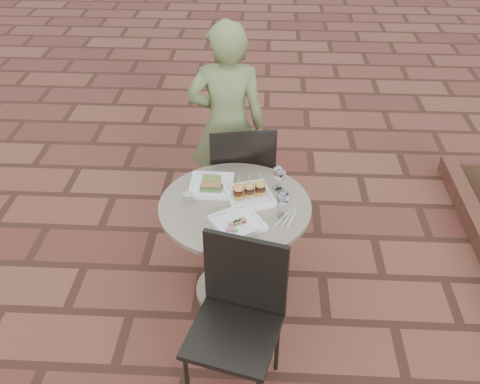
{
  "coord_description": "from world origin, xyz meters",
  "views": [
    {
      "loc": [
        -0.01,
        -2.27,
        2.63
      ],
      "look_at": [
        -0.14,
        0.23,
        0.82
      ],
      "focal_mm": 40.0,
      "sensor_mm": 36.0,
      "label": 1
    }
  ],
  "objects_px": {
    "chair_far": "(241,173)",
    "plate_tuna": "(237,223)",
    "plate_salmon": "(212,185)",
    "plate_sliders": "(249,193)",
    "cafe_table": "(235,236)",
    "diner": "(227,126)",
    "chair_near": "(239,308)"
  },
  "relations": [
    {
      "from": "plate_salmon",
      "to": "plate_sliders",
      "type": "bearing_deg",
      "value": -22.17
    },
    {
      "from": "plate_salmon",
      "to": "plate_tuna",
      "type": "distance_m",
      "value": 0.39
    },
    {
      "from": "chair_near",
      "to": "plate_tuna",
      "type": "relative_size",
      "value": 2.68
    },
    {
      "from": "plate_salmon",
      "to": "plate_tuna",
      "type": "xyz_separation_m",
      "value": [
        0.18,
        -0.35,
        -0.0
      ]
    },
    {
      "from": "chair_far",
      "to": "chair_near",
      "type": "relative_size",
      "value": 1.0
    },
    {
      "from": "chair_far",
      "to": "plate_salmon",
      "type": "distance_m",
      "value": 0.51
    },
    {
      "from": "cafe_table",
      "to": "plate_salmon",
      "type": "distance_m",
      "value": 0.35
    },
    {
      "from": "plate_salmon",
      "to": "plate_sliders",
      "type": "distance_m",
      "value": 0.25
    },
    {
      "from": "plate_tuna",
      "to": "plate_salmon",
      "type": "bearing_deg",
      "value": 116.71
    },
    {
      "from": "chair_far",
      "to": "plate_salmon",
      "type": "bearing_deg",
      "value": 60.41
    },
    {
      "from": "plate_salmon",
      "to": "plate_sliders",
      "type": "height_order",
      "value": "plate_sliders"
    },
    {
      "from": "chair_far",
      "to": "chair_near",
      "type": "bearing_deg",
      "value": 82.46
    },
    {
      "from": "chair_far",
      "to": "plate_sliders",
      "type": "bearing_deg",
      "value": 87.94
    },
    {
      "from": "chair_far",
      "to": "diner",
      "type": "xyz_separation_m",
      "value": [
        -0.12,
        0.27,
        0.22
      ]
    },
    {
      "from": "chair_far",
      "to": "diner",
      "type": "bearing_deg",
      "value": -76.47
    },
    {
      "from": "diner",
      "to": "plate_salmon",
      "type": "bearing_deg",
      "value": 82.81
    },
    {
      "from": "diner",
      "to": "chair_far",
      "type": "bearing_deg",
      "value": 109.82
    },
    {
      "from": "chair_near",
      "to": "plate_sliders",
      "type": "height_order",
      "value": "chair_near"
    },
    {
      "from": "plate_sliders",
      "to": "plate_tuna",
      "type": "distance_m",
      "value": 0.26
    },
    {
      "from": "cafe_table",
      "to": "plate_salmon",
      "type": "xyz_separation_m",
      "value": [
        -0.15,
        0.16,
        0.27
      ]
    },
    {
      "from": "chair_near",
      "to": "plate_salmon",
      "type": "xyz_separation_m",
      "value": [
        -0.21,
        0.8,
        0.2
      ]
    },
    {
      "from": "plate_tuna",
      "to": "chair_far",
      "type": "bearing_deg",
      "value": 91.34
    },
    {
      "from": "cafe_table",
      "to": "diner",
      "type": "distance_m",
      "value": 0.93
    },
    {
      "from": "chair_far",
      "to": "plate_tuna",
      "type": "distance_m",
      "value": 0.82
    },
    {
      "from": "chair_far",
      "to": "plate_tuna",
      "type": "relative_size",
      "value": 2.68
    },
    {
      "from": "chair_far",
      "to": "diner",
      "type": "height_order",
      "value": "diner"
    },
    {
      "from": "cafe_table",
      "to": "plate_tuna",
      "type": "distance_m",
      "value": 0.33
    },
    {
      "from": "chair_near",
      "to": "plate_sliders",
      "type": "xyz_separation_m",
      "value": [
        0.02,
        0.7,
        0.22
      ]
    },
    {
      "from": "diner",
      "to": "plate_salmon",
      "type": "xyz_separation_m",
      "value": [
        -0.04,
        -0.71,
        -0.02
      ]
    },
    {
      "from": "plate_tuna",
      "to": "diner",
      "type": "bearing_deg",
      "value": 97.19
    },
    {
      "from": "cafe_table",
      "to": "diner",
      "type": "height_order",
      "value": "diner"
    },
    {
      "from": "chair_near",
      "to": "plate_salmon",
      "type": "distance_m",
      "value": 0.85
    }
  ]
}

